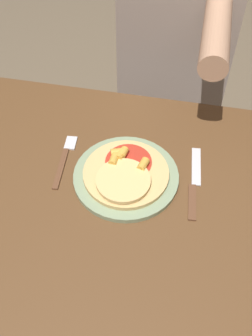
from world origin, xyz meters
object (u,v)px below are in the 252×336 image
at_px(dining_table, 136,228).
at_px(pizza, 125,173).
at_px(plate, 126,177).
at_px(fork, 65,158).
at_px(knife, 194,183).
at_px(person_diner, 177,40).

height_order(dining_table, pizza, pizza).
distance_m(dining_table, plate, 0.16).
relative_size(plate, fork, 1.45).
relative_size(dining_table, knife, 4.48).
xyz_separation_m(plate, person_diner, (0.06, 0.57, 0.02)).
relative_size(pizza, fork, 1.18).
relative_size(fork, person_diner, 0.13).
relative_size(fork, knife, 0.80).
distance_m(pizza, person_diner, 0.58).
bearing_deg(knife, pizza, -173.68).
relative_size(dining_table, fork, 5.61).
xyz_separation_m(dining_table, fork, (-0.20, 0.09, 0.14)).
height_order(pizza, person_diner, person_diner).
bearing_deg(fork, dining_table, -23.27).
height_order(dining_table, person_diner, person_diner).
bearing_deg(fork, pizza, -12.35).
bearing_deg(plate, pizza, -108.66).
xyz_separation_m(dining_table, plate, (-0.04, 0.05, 0.14)).
bearing_deg(pizza, dining_table, -52.86).
xyz_separation_m(fork, person_diner, (0.22, 0.54, 0.03)).
distance_m(plate, pizza, 0.02).
xyz_separation_m(pizza, fork, (-0.16, 0.04, -0.02)).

